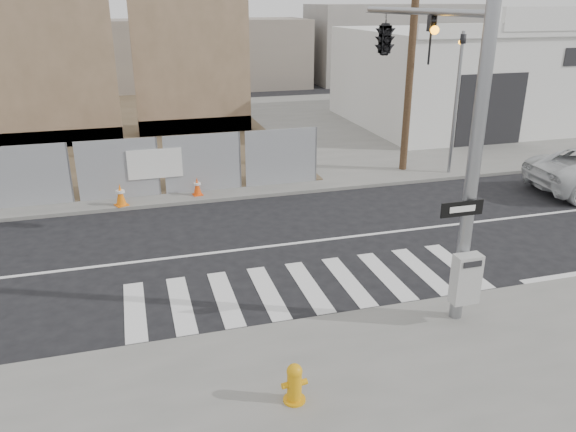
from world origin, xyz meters
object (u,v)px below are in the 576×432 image
object	(u,v)px
fire_hydrant	(294,383)
traffic_cone_d	(197,186)
signal_pole	(411,74)
auto_shop	(469,76)
traffic_cone_c	(120,195)

from	to	relation	value
fire_hydrant	traffic_cone_d	bearing A→B (deg)	83.04
signal_pole	traffic_cone_d	distance (m)	8.96
auto_shop	signal_pole	bearing A→B (deg)	-127.46
signal_pole	auto_shop	size ratio (longest dim) A/B	0.58
signal_pole	fire_hydrant	size ratio (longest dim) A/B	9.84
fire_hydrant	traffic_cone_d	distance (m)	11.00
fire_hydrant	traffic_cone_c	bearing A→B (deg)	96.30
signal_pole	auto_shop	bearing A→B (deg)	52.54
auto_shop	traffic_cone_d	size ratio (longest dim) A/B	19.33
traffic_cone_d	traffic_cone_c	bearing A→B (deg)	-171.96
auto_shop	traffic_cone_c	world-z (taller)	auto_shop
traffic_cone_c	traffic_cone_d	world-z (taller)	traffic_cone_c
fire_hydrant	traffic_cone_c	size ratio (longest dim) A/B	0.98
fire_hydrant	signal_pole	bearing A→B (deg)	39.63
signal_pole	auto_shop	world-z (taller)	signal_pole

